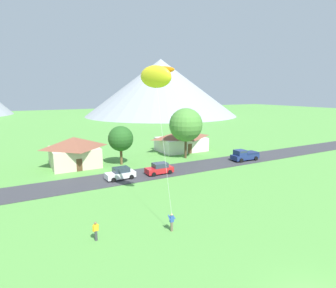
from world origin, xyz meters
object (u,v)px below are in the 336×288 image
Objects in this scene: parked_car_red_mid_west at (159,169)px; pickup_truck_navy_west_side at (244,155)px; house_leftmost at (74,151)px; house_left_center at (181,140)px; tree_left_of_center at (186,125)px; kite_flyer_with_kite at (156,78)px; watcher_person at (96,231)px; parked_car_white_west_end at (120,174)px; tree_near_left at (121,139)px.

pickup_truck_navy_west_side is (17.38, 0.11, 0.19)m from parked_car_red_mid_west.
parked_car_red_mid_west is 17.38m from pickup_truck_navy_west_side.
house_leftmost is 1.92× the size of parked_car_red_mid_west.
house_left_center is 1.97× the size of pickup_truck_navy_west_side.
kite_flyer_with_kite reaches higher than tree_left_of_center.
pickup_truck_navy_west_side reaches higher than watcher_person.
house_left_center is 2.43× the size of parked_car_white_west_end.
parked_car_white_west_end is 1.01× the size of parked_car_red_mid_west.
kite_flyer_with_kite is at bearing 21.26° from watcher_person.
watcher_person is (-10.44, -23.11, -3.63)m from tree_near_left.
tree_near_left is at bearing -21.01° from house_leftmost.
tree_left_of_center is at bearing 139.69° from pickup_truck_navy_west_side.
kite_flyer_with_kite is (-23.75, -12.02, 12.67)m from pickup_truck_navy_west_side.
pickup_truck_navy_west_side is at bearing -21.78° from house_leftmost.
tree_left_of_center reaches higher than pickup_truck_navy_west_side.
kite_flyer_with_kite is (-6.36, -11.91, 12.86)m from parked_car_red_mid_west.
watcher_person is at bearing -132.64° from parked_car_red_mid_west.
house_left_center reaches higher than parked_car_white_west_end.
parked_car_white_west_end is at bearing -68.43° from house_leftmost.
kite_flyer_with_kite is 14.98m from watcher_person.
parked_car_red_mid_west is (6.07, -0.40, 0.00)m from parked_car_white_west_end.
watcher_person is (-25.54, -28.03, -1.38)m from house_left_center.
tree_near_left is 0.71× the size of tree_left_of_center.
house_leftmost is at bearing 99.75° from kite_flyer_with_kite.
house_left_center is at bearing 112.14° from pickup_truck_navy_west_side.
house_left_center is 33.26m from kite_flyer_with_kite.
tree_near_left is 22.36m from pickup_truck_navy_west_side.
house_left_center is 2.46× the size of parked_car_red_mid_west.
kite_flyer_with_kite is 8.95× the size of watcher_person.
tree_near_left reaches higher than parked_car_white_west_end.
house_leftmost reaches higher than watcher_person.
tree_near_left is at bearing 69.61° from parked_car_white_west_end.
tree_left_of_center is 2.24× the size of parked_car_red_mid_west.
parked_car_red_mid_west is 19.98m from watcher_person.
house_left_center is 37.94m from watcher_person.
house_left_center is at bearing 65.58° from tree_left_of_center.
tree_left_of_center is 25.63m from kite_flyer_with_kite.
house_left_center is 1.10× the size of tree_left_of_center.
kite_flyer_with_kite is at bearing -153.15° from pickup_truck_navy_west_side.
pickup_truck_navy_west_side is 0.35× the size of kite_flyer_with_kite.
pickup_truck_navy_west_side is at bearing -67.86° from house_left_center.
house_leftmost is 0.78× the size of house_left_center.
tree_left_of_center reaches higher than tree_near_left.
tree_near_left is 1.59× the size of parked_car_red_mid_west.
pickup_truck_navy_west_side is at bearing -40.31° from tree_left_of_center.
house_left_center is at bearing 5.48° from house_leftmost.
watcher_person is at bearing -114.32° from tree_near_left.
house_leftmost is 22.44m from house_left_center.
parked_car_red_mid_west is 18.65m from kite_flyer_with_kite.
watcher_person is (-13.53, -14.70, 0.01)m from parked_car_red_mid_west.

